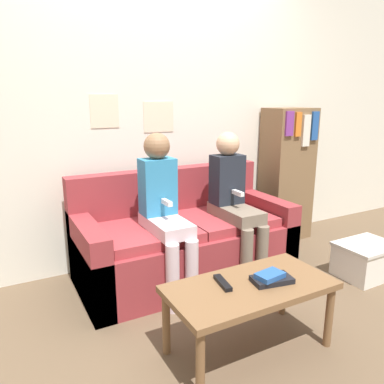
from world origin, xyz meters
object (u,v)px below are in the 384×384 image
at_px(tv_remote, 223,283).
at_px(storage_box, 366,260).
at_px(coffee_table, 250,292).
at_px(person_right, 235,198).
at_px(couch, 184,241).
at_px(person_left, 164,206).
at_px(bookshelf, 287,174).

relative_size(tv_remote, storage_box, 0.39).
xyz_separation_m(coffee_table, tv_remote, (-0.13, 0.07, 0.06)).
bearing_deg(storage_box, person_right, 149.24).
bearing_deg(couch, person_left, -144.10).
height_order(person_left, tv_remote, person_left).
distance_m(person_left, tv_remote, 0.79).
height_order(couch, tv_remote, couch).
xyz_separation_m(tv_remote, bookshelf, (1.51, 1.19, 0.23)).
xyz_separation_m(tv_remote, storage_box, (1.48, 0.22, -0.27)).
relative_size(couch, coffee_table, 1.80).
xyz_separation_m(couch, person_right, (0.35, -0.18, 0.35)).
distance_m(person_left, bookshelf, 1.57).
height_order(coffee_table, person_left, person_left).
height_order(tv_remote, bookshelf, bookshelf).
bearing_deg(couch, person_right, -26.66).
xyz_separation_m(person_left, person_right, (0.59, -0.00, -0.01)).
height_order(tv_remote, storage_box, tv_remote).
bearing_deg(bookshelf, person_left, -163.74).
xyz_separation_m(couch, coffee_table, (-0.11, -0.99, 0.07)).
relative_size(person_right, storage_box, 2.50).
bearing_deg(couch, bookshelf, 11.90).
bearing_deg(storage_box, bookshelf, 88.38).
xyz_separation_m(person_right, storage_box, (0.89, -0.53, -0.49)).
xyz_separation_m(person_left, storage_box, (1.48, -0.53, -0.50)).
relative_size(tv_remote, bookshelf, 0.14).
bearing_deg(coffee_table, storage_box, 11.95).
bearing_deg(person_right, storage_box, -30.76).
bearing_deg(coffee_table, person_right, 60.88).
relative_size(coffee_table, bookshelf, 0.71).
distance_m(coffee_table, person_left, 0.88).
height_order(coffee_table, bookshelf, bookshelf).
relative_size(couch, person_right, 1.46).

